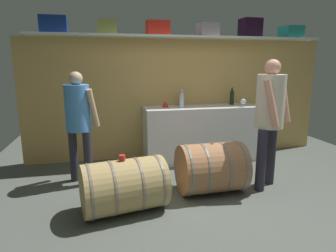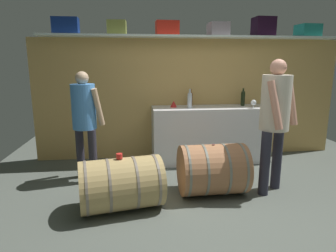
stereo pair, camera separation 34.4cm
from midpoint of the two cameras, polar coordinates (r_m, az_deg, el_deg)
name	(u,v)px [view 2 (the right image)]	position (r m, az deg, el deg)	size (l,w,h in m)	color
ground_plane	(212,193)	(3.86, 11.20, -12.84)	(6.40, 7.47, 0.02)	#525850
back_wall_panel	(190,99)	(5.08, 6.20, 5.28)	(5.20, 0.10, 2.01)	tan
high_shelf_board	(192,37)	(4.92, 6.88, 16.94)	(4.78, 0.40, 0.03)	silver
toolcase_navy	(66,26)	(4.88, -17.41, 18.19)	(0.38, 0.22, 0.25)	navy
toolcase_olive	(117,28)	(4.80, -7.85, 18.52)	(0.28, 0.24, 0.22)	olive
toolcase_red	(167,28)	(4.86, 1.99, 18.59)	(0.36, 0.22, 0.22)	red
toolcase_grey	(218,29)	(5.04, 11.84, 18.04)	(0.31, 0.29, 0.21)	gray
toolcase_black	(263,27)	(5.33, 20.03, 17.76)	(0.33, 0.28, 0.30)	black
toolcase_teal	(308,31)	(5.71, 27.32, 16.23)	(0.34, 0.30, 0.20)	#1E847A
work_cabinet	(210,134)	(4.91, 10.18, -1.59)	(1.90, 0.59, 0.91)	silver
wine_bottle_amber	(191,99)	(4.89, 6.51, 5.35)	(0.06, 0.06, 0.28)	brown
wine_bottle_clear	(190,100)	(4.64, 6.42, 5.14)	(0.07, 0.07, 0.30)	#B5BCC2
wine_bottle_dark	(243,98)	(5.10, 16.35, 5.33)	(0.07, 0.07, 0.29)	black
wine_glass	(254,103)	(4.86, 18.37, 4.33)	(0.09, 0.09, 0.14)	white
red_funnel	(174,104)	(4.73, 3.20, 4.32)	(0.11, 0.11, 0.10)	red
wine_barrel_near	(121,184)	(3.30, -6.15, -11.26)	(0.99, 0.74, 0.60)	tan
wine_barrel_far	(213,169)	(3.72, 11.38, -8.34)	(0.82, 0.65, 0.64)	#A26C47
tasting_cup	(119,156)	(3.19, -6.46, -5.92)	(0.07, 0.07, 0.06)	red
winemaker_pouring	(275,113)	(3.82, 22.72, 2.36)	(0.52, 0.49, 1.65)	#292937
visitor_tasting	(85,115)	(4.05, -13.71, 2.13)	(0.46, 0.45, 1.50)	#2B2933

